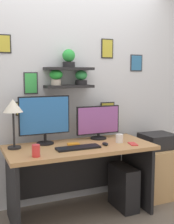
% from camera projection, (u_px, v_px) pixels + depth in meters
% --- Properties ---
extents(ground_plane, '(8.00, 8.00, 0.00)m').
position_uv_depth(ground_plane, '(80.00, 215.00, 3.09)').
color(ground_plane, '#70665B').
extents(back_wall_assembly, '(4.40, 0.24, 2.70)m').
position_uv_depth(back_wall_assembly, '(65.00, 85.00, 3.31)').
color(back_wall_assembly, silver).
rests_on(back_wall_assembly, ground).
extents(desk, '(1.51, 0.68, 0.75)m').
position_uv_depth(desk, '(78.00, 164.00, 3.07)').
color(desk, tan).
rests_on(desk, ground).
extents(monitor_left, '(0.54, 0.18, 0.50)m').
position_uv_depth(monitor_left, '(45.00, 118.00, 3.03)').
color(monitor_left, black).
rests_on(monitor_left, desk).
extents(monitor_right, '(0.52, 0.18, 0.37)m').
position_uv_depth(monitor_right, '(98.00, 122.00, 3.29)').
color(monitor_right, black).
rests_on(monitor_right, desk).
extents(keyboard, '(0.44, 0.14, 0.02)m').
position_uv_depth(keyboard, '(78.00, 148.00, 2.87)').
color(keyboard, black).
rests_on(keyboard, desk).
extents(computer_mouse, '(0.06, 0.09, 0.03)m').
position_uv_depth(computer_mouse, '(105.00, 144.00, 3.00)').
color(computer_mouse, black).
rests_on(computer_mouse, desk).
extents(desk_lamp, '(0.19, 0.19, 0.49)m').
position_uv_depth(desk_lamp, '(13.00, 109.00, 2.82)').
color(desk_lamp, black).
rests_on(desk_lamp, desk).
extents(cell_phone, '(0.10, 0.15, 0.01)m').
position_uv_depth(cell_phone, '(133.00, 144.00, 3.04)').
color(cell_phone, red).
rests_on(cell_phone, desk).
extents(coffee_mug, '(0.08, 0.08, 0.09)m').
position_uv_depth(coffee_mug, '(119.00, 138.00, 3.12)').
color(coffee_mug, white).
rests_on(coffee_mug, desk).
extents(scissors_tray, '(0.13, 0.10, 0.02)m').
position_uv_depth(scissors_tray, '(73.00, 144.00, 2.99)').
color(scissors_tray, orange).
rests_on(scissors_tray, desk).
extents(water_cup, '(0.07, 0.07, 0.11)m').
position_uv_depth(water_cup, '(36.00, 151.00, 2.58)').
color(water_cup, red).
rests_on(water_cup, desk).
extents(drawer_cabinet, '(0.44, 0.50, 0.59)m').
position_uv_depth(drawer_cabinet, '(157.00, 171.00, 3.56)').
color(drawer_cabinet, tan).
rests_on(drawer_cabinet, ground).
extents(printer, '(0.38, 0.34, 0.17)m').
position_uv_depth(printer, '(158.00, 141.00, 3.51)').
color(printer, black).
rests_on(printer, drawer_cabinet).
extents(computer_tower_right, '(0.18, 0.40, 0.47)m').
position_uv_depth(computer_tower_right, '(123.00, 187.00, 3.22)').
color(computer_tower_right, black).
rests_on(computer_tower_right, ground).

